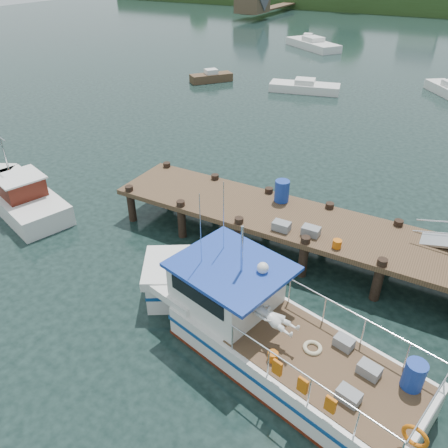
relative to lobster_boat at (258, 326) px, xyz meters
The scene contains 7 objects.
ground_plane 5.48m from the lobster_boat, 112.05° to the left, with size 160.00×160.00×0.00m, color black.
lobster_boat is the anchor object (origin of this frame).
work_boat 12.85m from the lobster_boat, 169.93° to the left, with size 6.78×3.72×3.59m.
moored_rowboat 29.53m from the lobster_boat, 123.12° to the left, with size 3.14×3.55×1.04m.
moored_a 26.93m from the lobster_boat, 107.47° to the left, with size 5.71×3.04×1.00m.
moored_d 44.99m from the lobster_boat, 107.45° to the left, with size 7.50×6.35×1.26m.
moored_e 48.14m from the lobster_boat, 108.29° to the left, with size 2.14×4.16×1.10m.
Camera 1 is at (5.46, -13.07, 9.70)m, focal length 35.00 mm.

